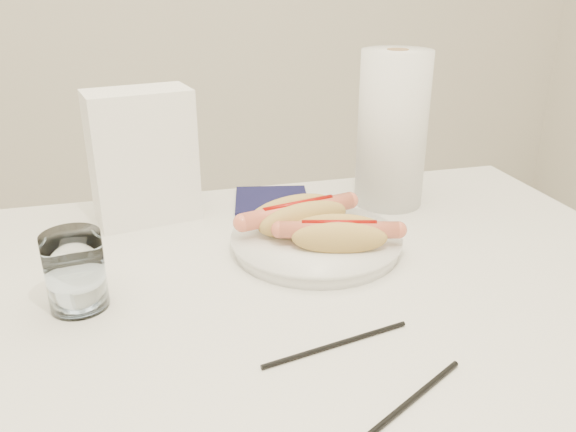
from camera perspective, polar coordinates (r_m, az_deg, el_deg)
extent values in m
cube|color=white|center=(0.81, -2.14, -8.36)|extent=(1.20, 0.80, 0.04)
cylinder|color=silver|center=(1.46, 16.44, -11.07)|extent=(0.04, 0.04, 0.71)
cylinder|color=white|center=(0.90, 2.75, -2.69)|extent=(0.26, 0.26, 0.02)
ellipsoid|color=tan|center=(0.90, 1.57, -0.28)|extent=(0.16, 0.07, 0.05)
ellipsoid|color=tan|center=(0.92, 0.49, 0.47)|extent=(0.16, 0.07, 0.05)
ellipsoid|color=tan|center=(0.91, 1.02, -0.59)|extent=(0.15, 0.09, 0.03)
cylinder|color=#EC7053|center=(0.91, 1.02, 0.48)|extent=(0.19, 0.07, 0.03)
cylinder|color=#990A05|center=(0.90, 1.03, 1.19)|extent=(0.12, 0.04, 0.01)
ellipsoid|color=tan|center=(0.84, 5.06, -2.16)|extent=(0.14, 0.07, 0.05)
ellipsoid|color=tan|center=(0.87, 4.90, -1.28)|extent=(0.14, 0.07, 0.05)
ellipsoid|color=tan|center=(0.86, 4.95, -2.37)|extent=(0.13, 0.08, 0.03)
cylinder|color=#DC6A4D|center=(0.85, 4.99, -1.35)|extent=(0.17, 0.07, 0.03)
cylinder|color=#990A05|center=(0.85, 5.02, -0.68)|extent=(0.11, 0.04, 0.01)
cylinder|color=white|center=(0.78, -20.07, -5.08)|extent=(0.07, 0.07, 0.10)
cylinder|color=black|center=(0.69, 4.78, -12.37)|extent=(0.19, 0.04, 0.01)
cylinder|color=black|center=(0.61, 10.99, -17.97)|extent=(0.18, 0.11, 0.01)
cube|color=white|center=(1.01, -14.01, 5.66)|extent=(0.18, 0.12, 0.22)
cube|color=#121239|center=(1.09, -1.60, 1.57)|extent=(0.16, 0.16, 0.01)
cylinder|color=white|center=(1.06, 10.14, 8.28)|extent=(0.16, 0.16, 0.28)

